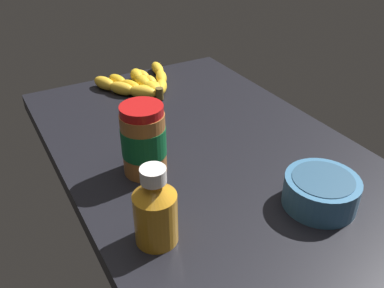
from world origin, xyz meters
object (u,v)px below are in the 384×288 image
Objects in this scene: honey_bottle at (155,209)px; small_bowl at (321,191)px; banana_bunch at (141,83)px; peanut_butter_jar at (144,140)px.

small_bowl is (-6.25, -27.73, -3.14)cm from honey_bottle.
small_bowl is at bearing -102.70° from honey_bottle.
banana_bunch is 38.48cm from peanut_butter_jar.
small_bowl is (-59.05, -7.36, 1.24)cm from banana_bunch.
peanut_butter_jar is 18.51cm from honey_bottle.
peanut_butter_jar reaches higher than honey_bottle.
honey_bottle is 28.60cm from small_bowl.
small_bowl reaches higher than banana_bunch.
honey_bottle is at bearing 161.37° from peanut_butter_jar.
peanut_butter_jar is 32.52cm from small_bowl.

